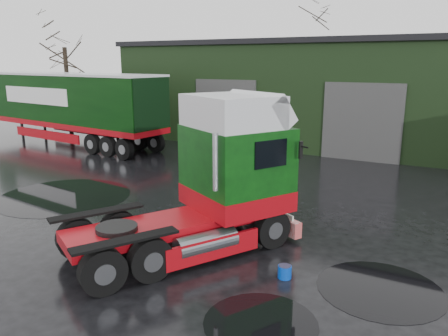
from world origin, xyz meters
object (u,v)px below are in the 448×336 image
at_px(warehouse, 384,92).
at_px(wash_bucket, 285,272).
at_px(hero_tractor, 176,177).
at_px(tree_back_a, 311,65).
at_px(tree_left, 67,74).
at_px(trailer_left, 70,109).

bearing_deg(warehouse, wash_bucket, -86.44).
height_order(hero_tractor, tree_back_a, tree_back_a).
bearing_deg(warehouse, tree_back_a, 128.66).
relative_size(warehouse, tree_back_a, 3.41).
bearing_deg(hero_tractor, tree_left, 173.98).
xyz_separation_m(warehouse, wash_bucket, (1.24, -19.93, -3.00)).
bearing_deg(hero_tractor, tree_back_a, 130.47).
bearing_deg(warehouse, tree_left, -157.17).
xyz_separation_m(trailer_left, tree_back_a, (8.71, 20.00, 2.55)).
bearing_deg(wash_bucket, hero_tractor, -179.33).
distance_m(warehouse, wash_bucket, 20.19).
relative_size(tree_left, tree_back_a, 0.89).
xyz_separation_m(trailer_left, wash_bucket, (17.95, -9.93, -2.05)).
bearing_deg(tree_back_a, warehouse, -51.34).
relative_size(hero_tractor, tree_back_a, 0.71).
xyz_separation_m(warehouse, tree_back_a, (-8.00, 10.00, 1.59)).
xyz_separation_m(wash_bucket, tree_back_a, (-9.24, 29.93, 4.60)).
bearing_deg(tree_back_a, wash_bucket, -72.84).
xyz_separation_m(wash_bucket, tree_left, (-20.24, 11.93, 4.10)).
bearing_deg(trailer_left, warehouse, -52.81).
relative_size(trailer_left, tree_back_a, 1.49).
relative_size(hero_tractor, trailer_left, 0.48).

